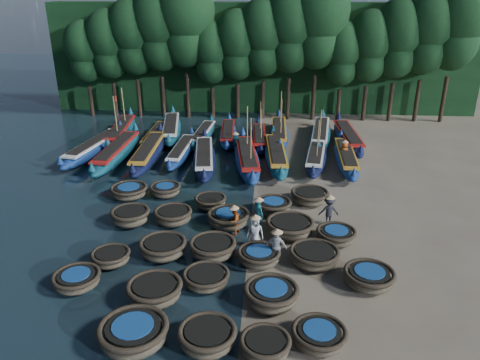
# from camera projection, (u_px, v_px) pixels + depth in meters

# --- Properties ---
(ground) EXTENTS (120.00, 120.00, 0.00)m
(ground) POSITION_uv_depth(u_px,v_px,m) (251.00, 218.00, 25.04)
(ground) COLOR #7C705B
(ground) RESTS_ON ground
(foliage_wall) EXTENTS (40.00, 3.00, 10.00)m
(foliage_wall) POSITION_uv_depth(u_px,v_px,m) (263.00, 58.00, 44.70)
(foliage_wall) COLOR black
(foliage_wall) RESTS_ON ground
(coracle_1) EXTENTS (2.48, 2.48, 0.85)m
(coracle_1) POSITION_uv_depth(u_px,v_px,m) (133.00, 333.00, 16.06)
(coracle_1) COLOR brown
(coracle_1) RESTS_ON ground
(coracle_2) EXTENTS (2.07, 2.07, 0.79)m
(coracle_2) POSITION_uv_depth(u_px,v_px,m) (207.00, 337.00, 15.96)
(coracle_2) COLOR brown
(coracle_2) RESTS_ON ground
(coracle_3) EXTENTS (1.77, 1.77, 0.69)m
(coracle_3) POSITION_uv_depth(u_px,v_px,m) (265.00, 345.00, 15.65)
(coracle_3) COLOR brown
(coracle_3) RESTS_ON ground
(coracle_4) EXTENTS (2.02, 2.02, 0.65)m
(coracle_4) POSITION_uv_depth(u_px,v_px,m) (319.00, 336.00, 16.12)
(coracle_4) COLOR brown
(coracle_4) RESTS_ON ground
(coracle_5) EXTENTS (2.16, 2.16, 0.65)m
(coracle_5) POSITION_uv_depth(u_px,v_px,m) (77.00, 279.00, 19.17)
(coracle_5) COLOR brown
(coracle_5) RESTS_ON ground
(coracle_6) EXTENTS (2.23, 2.23, 0.82)m
(coracle_6) POSITION_uv_depth(u_px,v_px,m) (155.00, 291.00, 18.31)
(coracle_6) COLOR brown
(coracle_6) RESTS_ON ground
(coracle_7) EXTENTS (2.30, 2.30, 0.65)m
(coracle_7) POSITION_uv_depth(u_px,v_px,m) (206.00, 278.00, 19.28)
(coracle_7) COLOR brown
(coracle_7) RESTS_ON ground
(coracle_8) EXTENTS (2.59, 2.59, 0.84)m
(coracle_8) POSITION_uv_depth(u_px,v_px,m) (271.00, 295.00, 18.05)
(coracle_8) COLOR brown
(coracle_8) RESTS_ON ground
(coracle_9) EXTENTS (2.34, 2.34, 0.73)m
(coracle_9) POSITION_uv_depth(u_px,v_px,m) (369.00, 277.00, 19.25)
(coracle_9) COLOR brown
(coracle_9) RESTS_ON ground
(coracle_10) EXTENTS (1.76, 1.76, 0.65)m
(coracle_10) POSITION_uv_depth(u_px,v_px,m) (111.00, 257.00, 20.74)
(coracle_10) COLOR brown
(coracle_10) RESTS_ON ground
(coracle_11) EXTENTS (2.20, 2.20, 0.80)m
(coracle_11) POSITION_uv_depth(u_px,v_px,m) (163.00, 247.00, 21.33)
(coracle_11) COLOR brown
(coracle_11) RESTS_ON ground
(coracle_12) EXTENTS (2.34, 2.34, 0.83)m
(coracle_12) POSITION_uv_depth(u_px,v_px,m) (213.00, 248.00, 21.27)
(coracle_12) COLOR brown
(coracle_12) RESTS_ON ground
(coracle_13) EXTENTS (2.37, 2.37, 0.68)m
(coracle_13) POSITION_uv_depth(u_px,v_px,m) (259.00, 256.00, 20.80)
(coracle_13) COLOR brown
(coracle_13) RESTS_ON ground
(coracle_14) EXTENTS (2.73, 2.73, 0.74)m
(coracle_14) POSITION_uv_depth(u_px,v_px,m) (314.00, 256.00, 20.75)
(coracle_14) COLOR brown
(coracle_14) RESTS_ON ground
(coracle_15) EXTENTS (2.24, 2.24, 0.83)m
(coracle_15) POSITION_uv_depth(u_px,v_px,m) (130.00, 216.00, 24.18)
(coracle_15) COLOR brown
(coracle_15) RESTS_ON ground
(coracle_16) EXTENTS (2.36, 2.36, 0.80)m
(coracle_16) POSITION_uv_depth(u_px,v_px,m) (173.00, 216.00, 24.26)
(coracle_16) COLOR brown
(coracle_16) RESTS_ON ground
(coracle_17) EXTENTS (2.69, 2.69, 0.82)m
(coracle_17) POSITION_uv_depth(u_px,v_px,m) (228.00, 218.00, 23.94)
(coracle_17) COLOR brown
(coracle_17) RESTS_ON ground
(coracle_18) EXTENTS (2.93, 2.93, 0.83)m
(coracle_18) POSITION_uv_depth(u_px,v_px,m) (290.00, 227.00, 23.09)
(coracle_18) COLOR brown
(coracle_18) RESTS_ON ground
(coracle_19) EXTENTS (2.16, 2.16, 0.72)m
(coracle_19) POSITION_uv_depth(u_px,v_px,m) (336.00, 235.00, 22.45)
(coracle_19) COLOR brown
(coracle_19) RESTS_ON ground
(coracle_20) EXTENTS (2.17, 2.17, 0.72)m
(coracle_20) POSITION_uv_depth(u_px,v_px,m) (129.00, 191.00, 27.22)
(coracle_20) COLOR brown
(coracle_20) RESTS_ON ground
(coracle_21) EXTENTS (1.97, 1.97, 0.70)m
(coracle_21) POSITION_uv_depth(u_px,v_px,m) (165.00, 190.00, 27.41)
(coracle_21) COLOR brown
(coracle_21) RESTS_ON ground
(coracle_22) EXTENTS (1.80, 1.80, 0.71)m
(coracle_22) POSITION_uv_depth(u_px,v_px,m) (210.00, 202.00, 25.92)
(coracle_22) COLOR brown
(coracle_22) RESTS_ON ground
(coracle_23) EXTENTS (2.08, 2.08, 0.80)m
(coracle_23) POSITION_uv_depth(u_px,v_px,m) (273.00, 206.00, 25.27)
(coracle_23) COLOR brown
(coracle_23) RESTS_ON ground
(coracle_24) EXTENTS (2.34, 2.34, 0.77)m
(coracle_24) POSITION_uv_depth(u_px,v_px,m) (310.00, 196.00, 26.51)
(coracle_24) COLOR brown
(coracle_24) RESTS_ON ground
(long_boat_0) EXTENTS (2.96, 8.72, 1.56)m
(long_boat_0) POSITION_uv_depth(u_px,v_px,m) (94.00, 148.00, 33.84)
(long_boat_0) COLOR navy
(long_boat_0) RESTS_ON ground
(long_boat_1) EXTENTS (1.92, 9.22, 1.62)m
(long_boat_1) POSITION_uv_depth(u_px,v_px,m) (117.00, 152.00, 32.90)
(long_boat_1) COLOR navy
(long_boat_1) RESTS_ON ground
(long_boat_2) EXTENTS (1.84, 9.12, 1.61)m
(long_boat_2) POSITION_uv_depth(u_px,v_px,m) (149.00, 153.00, 32.81)
(long_boat_2) COLOR black
(long_boat_2) RESTS_ON ground
(long_boat_3) EXTENTS (1.62, 7.46, 1.31)m
(long_boat_3) POSITION_uv_depth(u_px,v_px,m) (182.00, 151.00, 33.40)
(long_boat_3) COLOR navy
(long_boat_3) RESTS_ON ground
(long_boat_4) EXTENTS (2.61, 8.56, 1.52)m
(long_boat_4) POSITION_uv_depth(u_px,v_px,m) (204.00, 158.00, 31.95)
(long_boat_4) COLOR black
(long_boat_4) RESTS_ON ground
(long_boat_5) EXTENTS (2.74, 9.08, 3.89)m
(long_boat_5) POSITION_uv_depth(u_px,v_px,m) (247.00, 158.00, 31.79)
(long_boat_5) COLOR navy
(long_boat_5) RESTS_ON ground
(long_boat_6) EXTENTS (2.10, 8.91, 1.57)m
(long_boat_6) POSITION_uv_depth(u_px,v_px,m) (276.00, 155.00, 32.37)
(long_boat_6) COLOR navy
(long_boat_6) RESTS_ON ground
(long_boat_7) EXTENTS (2.59, 8.21, 3.52)m
(long_boat_7) POSITION_uv_depth(u_px,v_px,m) (316.00, 156.00, 32.38)
(long_boat_7) COLOR black
(long_boat_7) RESTS_ON ground
(long_boat_8) EXTENTS (1.70, 8.30, 1.46)m
(long_boat_8) POSITION_uv_depth(u_px,v_px,m) (346.00, 158.00, 31.99)
(long_boat_8) COLOR navy
(long_boat_8) RESTS_ON ground
(long_boat_9) EXTENTS (2.45, 9.12, 3.89)m
(long_boat_9) POSITION_uv_depth(u_px,v_px,m) (121.00, 132.00, 37.38)
(long_boat_9) COLOR navy
(long_boat_9) RESTS_ON ground
(long_boat_10) EXTENTS (1.37, 7.63, 1.34)m
(long_boat_10) POSITION_uv_depth(u_px,v_px,m) (156.00, 136.00, 36.77)
(long_boat_10) COLOR navy
(long_boat_10) RESTS_ON ground
(long_boat_11) EXTENTS (2.95, 8.79, 1.57)m
(long_boat_11) POSITION_uv_depth(u_px,v_px,m) (171.00, 129.00, 38.29)
(long_boat_11) COLOR navy
(long_boat_11) RESTS_ON ground
(long_boat_12) EXTENTS (1.80, 7.36, 1.30)m
(long_boat_12) POSITION_uv_depth(u_px,v_px,m) (203.00, 135.00, 37.09)
(long_boat_12) COLOR navy
(long_boat_12) RESTS_ON ground
(long_boat_13) EXTENTS (1.80, 7.61, 1.34)m
(long_boat_13) POSITION_uv_depth(u_px,v_px,m) (228.00, 134.00, 37.25)
(long_boat_13) COLOR navy
(long_boat_13) RESTS_ON ground
(long_boat_14) EXTENTS (1.71, 7.39, 3.14)m
(long_boat_14) POSITION_uv_depth(u_px,v_px,m) (259.00, 138.00, 36.28)
(long_boat_14) COLOR black
(long_boat_14) RESTS_ON ground
(long_boat_15) EXTENTS (1.54, 8.67, 3.68)m
(long_boat_15) POSITION_uv_depth(u_px,v_px,m) (279.00, 133.00, 37.19)
(long_boat_15) COLOR navy
(long_boat_15) RESTS_ON ground
(long_boat_16) EXTENTS (2.69, 9.00, 1.60)m
(long_boat_16) POSITION_uv_depth(u_px,v_px,m) (321.00, 134.00, 36.90)
(long_boat_16) COLOR navy
(long_boat_16) RESTS_ON ground
(long_boat_17) EXTENTS (2.02, 8.94, 1.58)m
(long_boat_17) POSITION_uv_depth(u_px,v_px,m) (348.00, 138.00, 36.06)
(long_boat_17) COLOR black
(long_boat_17) RESTS_ON ground
(fisherman_0) EXTENTS (0.84, 0.59, 1.81)m
(fisherman_0) POSITION_uv_depth(u_px,v_px,m) (255.00, 231.00, 21.94)
(fisherman_0) COLOR beige
(fisherman_0) RESTS_ON ground
(fisherman_1) EXTENTS (0.74, 0.74, 1.93)m
(fisherman_1) POSITION_uv_depth(u_px,v_px,m) (258.00, 213.00, 23.44)
(fisherman_1) COLOR #175761
(fisherman_1) RESTS_ON ground
(fisherman_2) EXTENTS (0.82, 0.90, 1.69)m
(fisherman_2) POSITION_uv_depth(u_px,v_px,m) (234.00, 219.00, 23.12)
(fisherman_2) COLOR #B95218
(fisherman_2) RESTS_ON ground
(fisherman_3) EXTENTS (1.06, 0.65, 1.79)m
(fisherman_3) POSITION_uv_depth(u_px,v_px,m) (329.00, 210.00, 24.00)
(fisherman_3) COLOR black
(fisherman_3) RESTS_ON ground
(fisherman_4) EXTENTS (0.99, 0.62, 1.78)m
(fisherman_4) POSITION_uv_depth(u_px,v_px,m) (277.00, 245.00, 20.74)
(fisherman_4) COLOR beige
(fisherman_4) RESTS_ON ground
(fisherman_5) EXTENTS (0.92, 1.53, 1.77)m
(fisherman_5) POSITION_uv_depth(u_px,v_px,m) (236.00, 143.00, 34.11)
(fisherman_5) COLOR #175761
(fisherman_5) RESTS_ON ground
(fisherman_6) EXTENTS (0.92, 0.95, 1.84)m
(fisherman_6) POSITION_uv_depth(u_px,v_px,m) (344.00, 152.00, 32.16)
(fisherman_6) COLOR #B95218
(fisherman_6) RESTS_ON ground
(tree_0) EXTENTS (3.68, 3.68, 8.68)m
(tree_0) POSITION_uv_depth(u_px,v_px,m) (85.00, 51.00, 42.11)
(tree_0) COLOR black
(tree_0) RESTS_ON ground
(tree_1) EXTENTS (4.09, 4.09, 9.65)m
(tree_1) POSITION_uv_depth(u_px,v_px,m) (109.00, 43.00, 41.70)
(tree_1) COLOR black
(tree_1) RESTS_ON ground
(tree_2) EXTENTS (4.51, 4.51, 10.63)m
(tree_2) POSITION_uv_depth(u_px,v_px,m) (134.00, 36.00, 41.30)
(tree_2) COLOR black
(tree_2) RESTS_ON ground
(tree_3) EXTENTS (4.92, 4.92, 11.60)m
(tree_3) POSITION_uv_depth(u_px,v_px,m) (159.00, 28.00, 40.89)
(tree_3) COLOR black
(tree_3) RESTS_ON ground
(tree_4) EXTENTS (5.34, 5.34, 12.58)m
(tree_4) POSITION_uv_depth(u_px,v_px,m) (185.00, 20.00, 40.49)
(tree_4) COLOR black
(tree_4) RESTS_ON ground
(tree_5) EXTENTS (3.68, 3.68, 8.68)m
(tree_5) POSITION_uv_depth(u_px,v_px,m) (212.00, 52.00, 41.39)
(tree_5) COLOR black
(tree_5) RESTS_ON ground
(tree_6) EXTENTS (4.09, 4.09, 9.65)m
(tree_6) POSITION_uv_depth(u_px,v_px,m) (237.00, 44.00, 40.98)
(tree_6) COLOR black
(tree_6) RESTS_ON ground
(tree_7) EXTENTS (4.51, 4.51, 10.63)m
(tree_7) POSITION_uv_depth(u_px,v_px,m) (264.00, 36.00, 40.58)
(tree_7) COLOR black
(tree_7) RESTS_ON ground
(tree_8) EXTENTS (4.92, 4.92, 11.60)m
(tree_8) POSITION_uv_depth(u_px,v_px,m) (291.00, 28.00, 40.17)
(tree_8) COLOR black
(tree_8) RESTS_ON ground
(tree_9) EXTENTS (5.34, 5.34, 12.58)m
(tree_9) POSITION_uv_depth(u_px,v_px,m) (318.00, 20.00, 39.77)
(tree_9) COLOR black
(tree_9) RESTS_ON ground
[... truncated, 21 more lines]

